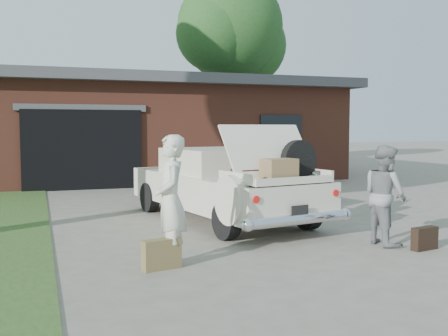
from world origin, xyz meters
name	(u,v)px	position (x,y,z in m)	size (l,w,h in m)	color
ground	(238,248)	(0.00, 0.00, 0.00)	(90.00, 90.00, 0.00)	gray
house	(147,129)	(0.98, 11.47, 1.67)	(12.80, 7.80, 3.30)	brown
tree_right	(231,33)	(5.90, 16.20, 6.05)	(5.60, 4.87, 8.77)	#38281E
sedan	(223,184)	(0.53, 2.18, 0.68)	(2.61, 4.89, 1.76)	beige
woman_left	(171,200)	(-1.12, -0.58, 0.81)	(0.59, 0.39, 1.63)	silver
woman_right	(385,195)	(2.12, -0.48, 0.73)	(0.71, 0.55, 1.46)	gray
suitcase_left	(161,254)	(-1.28, -0.73, 0.18)	(0.48, 0.15, 0.37)	olive
suitcase_right	(425,238)	(2.43, -0.98, 0.16)	(0.42, 0.13, 0.32)	black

